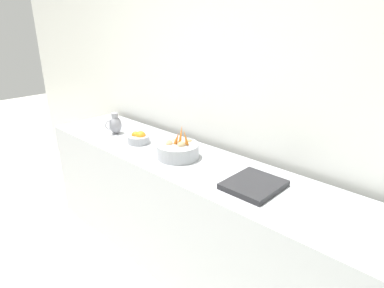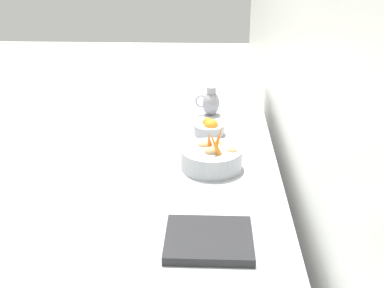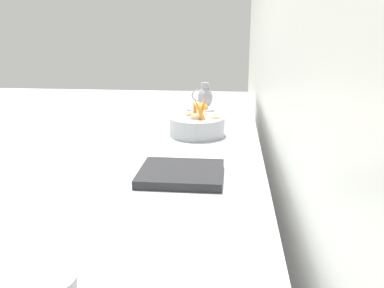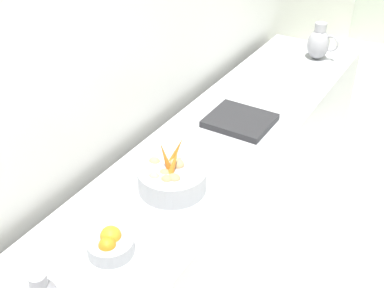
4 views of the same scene
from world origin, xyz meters
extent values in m
cube|color=silver|center=(-1.95, 0.65, 1.50)|extent=(0.10, 8.07, 3.00)
cube|color=#ADAFB5|center=(-1.52, 0.15, 0.46)|extent=(0.64, 3.40, 0.92)
cylinder|color=#9EA0A5|center=(-1.50, -0.17, 0.98)|extent=(0.31, 0.31, 0.10)
torus|color=#9EA0A5|center=(-1.50, -0.17, 0.93)|extent=(0.18, 0.18, 0.01)
cone|color=orange|center=(-1.51, -0.11, 1.08)|extent=(0.10, 0.06, 0.17)
cone|color=orange|center=(-1.53, -0.17, 1.08)|extent=(0.08, 0.05, 0.17)
cone|color=orange|center=(-1.48, -0.17, 1.07)|extent=(0.05, 0.09, 0.13)
ellipsoid|color=tan|center=(-1.54, -0.25, 1.02)|extent=(0.05, 0.04, 0.04)
ellipsoid|color=#9E7F56|center=(-1.48, -0.24, 1.02)|extent=(0.05, 0.04, 0.04)
ellipsoid|color=tan|center=(-1.49, -0.13, 1.03)|extent=(0.07, 0.06, 0.06)
ellipsoid|color=tan|center=(-1.60, -0.16, 1.02)|extent=(0.05, 0.05, 0.04)
ellipsoid|color=#9E7F56|center=(-1.51, -0.20, 1.02)|extent=(0.05, 0.04, 0.04)
ellipsoid|color=#9E7F56|center=(-1.45, -0.22, 1.02)|extent=(0.06, 0.05, 0.04)
cylinder|color=#9EA0A5|center=(-1.48, -0.63, 0.96)|extent=(0.18, 0.18, 0.06)
sphere|color=orange|center=(-1.47, -0.65, 0.98)|extent=(0.07, 0.07, 0.07)
sphere|color=orange|center=(-1.49, -0.61, 0.98)|extent=(0.08, 0.08, 0.08)
ellipsoid|color=gray|center=(-1.49, -0.96, 1.00)|extent=(0.11, 0.11, 0.16)
cylinder|color=gray|center=(-1.49, -0.96, 1.09)|extent=(0.06, 0.06, 0.04)
torus|color=gray|center=(-1.43, -0.96, 1.02)|extent=(0.08, 0.01, 0.08)
cube|color=#232326|center=(-1.49, 0.50, 0.94)|extent=(0.34, 0.30, 0.04)
camera|label=1|loc=(0.04, 1.44, 1.88)|focal=30.51mm
camera|label=2|loc=(-1.49, 2.14, 2.06)|focal=47.04mm
camera|label=3|loc=(-1.69, 2.05, 1.53)|focal=38.22mm
camera|label=4|loc=(-0.50, -1.64, 2.33)|focal=46.56mm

